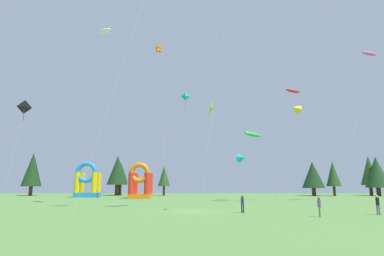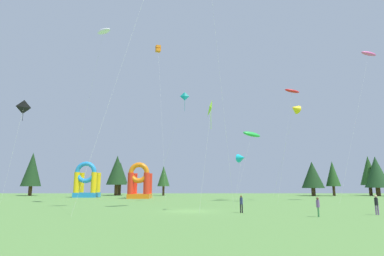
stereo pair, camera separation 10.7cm
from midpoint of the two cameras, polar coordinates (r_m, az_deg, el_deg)
name	(u,v)px [view 2 (the right image)]	position (r m, az deg, el deg)	size (l,w,h in m)	color
ground_plane	(192,211)	(31.28, 0.04, -14.90)	(120.00, 120.00, 0.00)	#5B8C42
kite_pink_parafoil	(370,54)	(58.20, 29.66, 11.68)	(9.76, 4.61, 23.43)	#EA599E
kite_red_parafoil	(293,91)	(48.66, 17.96, 6.41)	(4.20, 1.22, 16.52)	red
kite_cyan_delta	(242,158)	(53.97, 9.22, -5.39)	(2.44, 2.29, 7.73)	#19B7CC
kite_lime_diamond	(213,110)	(31.04, 3.87, 3.32)	(1.62, 1.63, 10.47)	#8CD826
kite_green_parafoil	(253,134)	(50.33, 11.04, -1.12)	(4.92, 3.35, 11.03)	green
kite_teal_diamond	(185,97)	(47.92, -1.14, 5.60)	(5.66, 5.12, 16.26)	#0C7F7A
kite_yellow_delta	(296,108)	(52.72, 18.42, 3.40)	(3.94, 6.34, 15.32)	yellow
kite_black_diamond	(25,108)	(40.90, -28.05, 3.18)	(2.36, 1.03, 11.80)	black
kite_orange_box	(159,49)	(60.15, -5.96, 14.07)	(2.91, 6.78, 27.86)	orange
kite_white_parafoil	(105,32)	(47.27, -15.50, 16.53)	(7.56, 7.95, 24.15)	white
person_left_edge	(319,205)	(27.77, 22.21, -12.87)	(0.36, 0.36, 1.54)	#33723F
person_near_camera	(378,203)	(31.77, 30.76, -11.65)	(0.37, 0.37, 1.65)	#724C8C
person_midfield	(242,202)	(29.77, 9.23, -13.21)	(0.31, 0.31, 1.57)	black
inflatable_orange_dome	(88,183)	(66.99, -18.37, -9.51)	(4.47, 3.86, 7.02)	#268CD8
inflatable_blue_arch	(141,185)	(59.79, -9.24, -10.14)	(4.00, 4.82, 6.52)	orange
tree_row_0	(33,169)	(81.38, -26.86, -6.74)	(4.39, 4.39, 9.80)	#4C331E
tree_row_1	(118,170)	(76.43, -13.24, -7.50)	(4.78, 4.78, 9.23)	#4C331E
tree_row_2	(121,173)	(78.42, -12.70, -7.99)	(3.70, 3.70, 7.81)	#4C331E
tree_row_3	(165,176)	(73.80, -4.96, -8.73)	(2.85, 2.85, 6.77)	#4C331E
tree_row_4	(313,175)	(76.74, 21.25, -7.94)	(4.93, 4.93, 7.64)	#4C331E
tree_row_5	(334,174)	(78.55, 24.41, -7.59)	(3.18, 3.18, 7.75)	#4C331E
tree_row_6	(370,171)	(83.76, 29.66, -6.76)	(3.98, 3.98, 9.02)	#4C331E
tree_row_7	(378,172)	(82.74, 30.69, -6.90)	(5.17, 5.17, 8.78)	#4C331E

